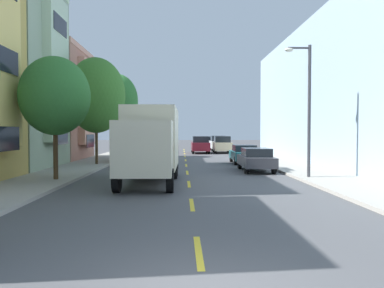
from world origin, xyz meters
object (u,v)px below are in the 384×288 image
at_px(parked_hatchback_red, 153,144).
at_px(parked_pickup_orange, 131,152).
at_px(street_lamp, 306,101).
at_px(parked_sedan_charcoal, 256,159).
at_px(street_tree_second, 55,96).
at_px(parked_suv_white, 218,143).
at_px(parked_sedan_teal, 244,154).
at_px(parked_pickup_black, 213,142).
at_px(parked_suv_champagne, 222,144).
at_px(moving_burgundy_sedan, 200,145).
at_px(delivery_box_truck, 151,140).
at_px(street_tree_farthest, 117,100).
at_px(street_tree_third, 96,95).

bearing_deg(parked_hatchback_red, parked_pickup_orange, -90.28).
distance_m(street_lamp, parked_sedan_charcoal, 5.60).
bearing_deg(street_tree_second, parked_suv_white, 70.86).
distance_m(parked_pickup_orange, parked_hatchback_red, 22.09).
bearing_deg(parked_sedan_teal, parked_pickup_black, 90.07).
relative_size(parked_hatchback_red, parked_suv_champagne, 0.83).
bearing_deg(street_lamp, parked_pickup_orange, 132.55).
height_order(street_tree_second, parked_suv_champagne, street_tree_second).
xyz_separation_m(parked_suv_white, moving_burgundy_sedan, (-2.60, -6.20, 0.00)).
bearing_deg(delivery_box_truck, parked_sedan_teal, 59.75).
height_order(delivery_box_truck, parked_suv_champagne, delivery_box_truck).
bearing_deg(parked_sedan_teal, parked_suv_white, 90.08).
bearing_deg(parked_hatchback_red, street_tree_farthest, -97.44).
bearing_deg(parked_sedan_charcoal, parked_suv_white, 89.64).
height_order(parked_pickup_orange, moving_burgundy_sedan, moving_burgundy_sedan).
relative_size(delivery_box_truck, parked_pickup_orange, 1.45).
distance_m(delivery_box_truck, parked_sedan_charcoal, 7.90).
distance_m(parked_sedan_teal, parked_sedan_charcoal, 5.73).
relative_size(parked_suv_white, parked_hatchback_red, 1.19).
bearing_deg(parked_hatchback_red, moving_burgundy_sedan, -56.05).
height_order(parked_sedan_teal, parked_hatchback_red, parked_hatchback_red).
distance_m(parked_pickup_orange, parked_suv_white, 21.17).
bearing_deg(street_tree_second, parked_sedan_charcoal, 24.42).
relative_size(street_tree_second, street_lamp, 0.89).
height_order(parked_suv_champagne, moving_burgundy_sedan, same).
height_order(street_tree_second, parked_pickup_black, street_tree_second).
relative_size(street_tree_farthest, parked_suv_champagne, 1.60).
relative_size(parked_pickup_orange, moving_burgundy_sedan, 1.11).
distance_m(parked_hatchback_red, parked_suv_champagne, 12.13).
height_order(street_tree_second, delivery_box_truck, street_tree_second).
bearing_deg(moving_burgundy_sedan, street_tree_third, -117.06).
relative_size(street_tree_third, delivery_box_truck, 0.97).
bearing_deg(parked_hatchback_red, delivery_box_truck, -85.82).
distance_m(delivery_box_truck, parked_suv_white, 31.86).
bearing_deg(parked_suv_white, parked_pickup_orange, -114.52).
bearing_deg(parked_sedan_charcoal, parked_hatchback_red, 106.30).
height_order(delivery_box_truck, parked_sedan_teal, delivery_box_truck).
distance_m(parked_sedan_charcoal, parked_pickup_black, 34.40).
xyz_separation_m(street_tree_third, parked_pickup_black, (10.79, 30.36, -4.19)).
xyz_separation_m(parked_pickup_orange, moving_burgundy_sedan, (6.19, 13.06, 0.16)).
bearing_deg(moving_burgundy_sedan, parked_suv_white, 67.27).
bearing_deg(delivery_box_truck, street_lamp, 5.34).
bearing_deg(parked_sedan_teal, street_tree_second, -135.74).
height_order(parked_suv_white, parked_suv_champagne, same).
distance_m(parked_sedan_charcoal, parked_suv_champagne, 20.59).
height_order(delivery_box_truck, parked_pickup_black, delivery_box_truck).
relative_size(street_tree_farthest, parked_hatchback_red, 1.92).
bearing_deg(parked_suv_white, street_lamp, -87.10).
bearing_deg(street_tree_third, street_lamp, -33.77).
bearing_deg(parked_sedan_charcoal, street_tree_farthest, 129.51).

